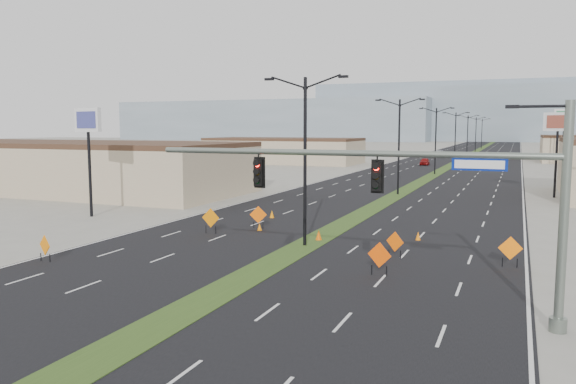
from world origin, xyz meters
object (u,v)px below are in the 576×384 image
at_px(streetlight_0, 305,156).
at_px(construction_sign_5, 510,249).
at_px(streetlight_5, 476,133).
at_px(cone_1, 319,235).
at_px(construction_sign_4, 395,243).
at_px(streetlight_6, 482,132).
at_px(construction_sign_2, 258,215).
at_px(car_far, 437,154).
at_px(streetlight_2, 436,139).
at_px(construction_sign_1, 211,219).
at_px(streetlight_3, 455,136).
at_px(signal_mast, 426,190).
at_px(pole_sign_east_near, 558,129).
at_px(car_left, 425,162).
at_px(pole_sign_west, 88,129).
at_px(cone_3, 272,214).
at_px(pole_sign_east_far, 564,119).
at_px(streetlight_1, 399,143).
at_px(cone_0, 260,227).
at_px(construction_sign_3, 379,256).
at_px(car_mid, 471,158).
at_px(streetlight_4, 467,134).
at_px(construction_sign_0, 45,246).
at_px(cone_2, 418,236).

relative_size(streetlight_0, construction_sign_5, 6.25).
bearing_deg(streetlight_5, cone_1, -89.89).
bearing_deg(construction_sign_4, streetlight_6, 114.84).
bearing_deg(construction_sign_2, car_far, 70.42).
relative_size(streetlight_2, construction_sign_1, 5.79).
bearing_deg(streetlight_3, cone_1, -89.82).
relative_size(signal_mast, pole_sign_east_near, 1.90).
xyz_separation_m(car_far, pole_sign_east_near, (21.46, -74.86, 6.15)).
xyz_separation_m(car_left, pole_sign_west, (-15.12, -72.59, 6.30)).
bearing_deg(cone_3, cone_1, -47.74).
bearing_deg(streetlight_5, pole_sign_east_far, -71.18).
relative_size(streetlight_1, construction_sign_2, 6.21).
bearing_deg(car_left, construction_sign_1, -94.23).
bearing_deg(cone_0, construction_sign_2, 122.04).
distance_m(streetlight_2, construction_sign_1, 55.40).
xyz_separation_m(construction_sign_1, pole_sign_east_far, (26.33, 82.63, 7.57)).
bearing_deg(streetlight_1, construction_sign_3, -80.17).
distance_m(streetlight_5, construction_sign_2, 136.06).
distance_m(car_left, car_mid, 17.00).
relative_size(car_far, construction_sign_5, 3.48).
bearing_deg(pole_sign_east_near, streetlight_6, 118.37).
bearing_deg(pole_sign_east_near, streetlight_2, 143.92).
distance_m(streetlight_4, pole_sign_east_near, 81.87).
distance_m(streetlight_0, construction_sign_5, 12.38).
xyz_separation_m(streetlight_0, streetlight_6, (0.00, 168.00, 0.00)).
xyz_separation_m(car_far, cone_0, (1.61, -102.96, -0.54)).
xyz_separation_m(signal_mast, car_far, (-14.80, 116.43, -3.98)).
height_order(streetlight_1, construction_sign_4, streetlight_1).
bearing_deg(streetlight_1, pole_sign_west, -129.53).
distance_m(construction_sign_2, pole_sign_east_far, 83.70).
xyz_separation_m(streetlight_2, construction_sign_4, (5.66, -57.12, -4.56)).
height_order(construction_sign_0, cone_2, construction_sign_0).
height_order(car_mid, construction_sign_2, construction_sign_2).
distance_m(car_far, construction_sign_3, 112.14).
distance_m(streetlight_1, construction_sign_4, 30.02).
height_order(streetlight_4, construction_sign_2, streetlight_4).
xyz_separation_m(streetlight_0, construction_sign_2, (-5.04, 4.10, -4.47)).
distance_m(cone_2, pole_sign_east_far, 81.09).
height_order(streetlight_6, pole_sign_east_far, pole_sign_east_far).
bearing_deg(construction_sign_5, cone_2, 126.04).
xyz_separation_m(streetlight_2, car_far, (-6.25, 50.43, -4.61)).
bearing_deg(construction_sign_3, pole_sign_east_far, 94.80).
distance_m(streetlight_1, streetlight_6, 140.00).
bearing_deg(construction_sign_2, streetlight_5, 67.62).
bearing_deg(pole_sign_west, streetlight_6, 93.47).
distance_m(streetlight_5, cone_2, 135.95).
xyz_separation_m(construction_sign_1, cone_1, (7.45, 0.58, -0.68)).
bearing_deg(car_mid, construction_sign_4, -86.48).
bearing_deg(streetlight_4, construction_sign_5, -84.19).
relative_size(car_far, cone_3, 8.97).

